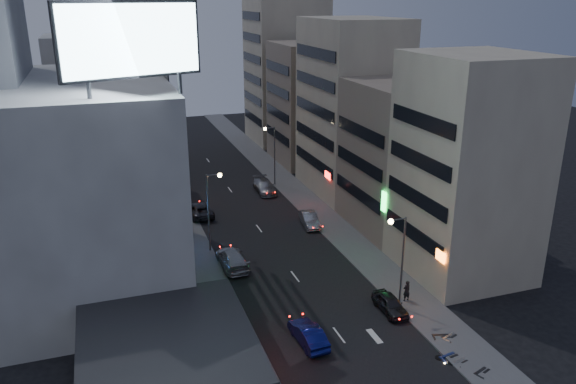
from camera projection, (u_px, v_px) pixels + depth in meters
name	position (u px, v px, depth m)	size (l,w,h in m)	color
ground	(362.00, 366.00, 39.18)	(180.00, 180.00, 0.00)	black
sidewalk_left	(181.00, 224.00, 63.51)	(4.00, 120.00, 0.12)	#4C4C4F
sidewalk_right	(313.00, 208.00, 68.40)	(4.00, 120.00, 0.12)	#4C4C4F
food_court	(154.00, 365.00, 36.06)	(11.00, 13.00, 3.88)	beige
white_building	(89.00, 183.00, 48.88)	(14.00, 24.00, 18.00)	silver
shophouse_near	(468.00, 168.00, 49.84)	(10.00, 11.00, 20.00)	beige
shophouse_mid	(405.00, 156.00, 60.93)	(11.00, 12.00, 16.00)	gray
shophouse_far	(351.00, 108.00, 71.40)	(10.00, 14.00, 22.00)	beige
far_left_a	(99.00, 116.00, 71.34)	(11.00, 10.00, 20.00)	silver
far_left_b	(96.00, 116.00, 83.62)	(12.00, 10.00, 15.00)	gray
far_right_a	(312.00, 103.00, 85.61)	(11.00, 12.00, 18.00)	gray
far_right_b	(286.00, 72.00, 97.28)	(12.00, 12.00, 24.00)	beige
billboard	(131.00, 41.00, 36.97)	(9.52, 3.75, 6.20)	#595B60
street_lamp_right_near	(399.00, 250.00, 44.57)	(1.60, 0.44, 8.02)	#595B60
street_lamp_left	(212.00, 201.00, 55.26)	(1.60, 0.44, 8.02)	#595B60
street_lamp_right_far	(272.00, 147.00, 74.94)	(1.60, 0.44, 8.02)	#595B60
parked_car_right_near	(390.00, 304.00, 45.73)	(1.66, 4.13, 1.41)	#26262B
parked_car_right_mid	(309.00, 219.00, 62.96)	(1.58, 4.53, 1.49)	#AFB1B8
parked_car_left	(199.00, 210.00, 65.76)	(2.51, 5.45, 1.51)	#2B2B31
parked_car_right_far	(265.00, 186.00, 73.73)	(2.26, 5.56, 1.61)	gray
road_car_blue	(308.00, 334.00, 41.55)	(1.58, 4.54, 1.50)	navy
road_car_silver	(232.00, 258.00, 53.34)	(2.38, 5.85, 1.70)	#93959A
person	(407.00, 291.00, 47.08)	(0.68, 0.44, 1.86)	black
scooter_black_a	(485.00, 360.00, 38.76)	(1.85, 0.62, 1.13)	black
scooter_silver_a	(464.00, 352.00, 39.73)	(1.61, 0.54, 0.99)	#A4A5AC
scooter_blue	(454.00, 345.00, 40.37)	(1.97, 0.66, 1.20)	navy
scooter_black_b	(449.00, 327.00, 42.51)	(1.90, 0.63, 1.16)	black
scooter_silver_b	(452.00, 326.00, 42.71)	(1.87, 0.62, 1.14)	#B0B4B8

